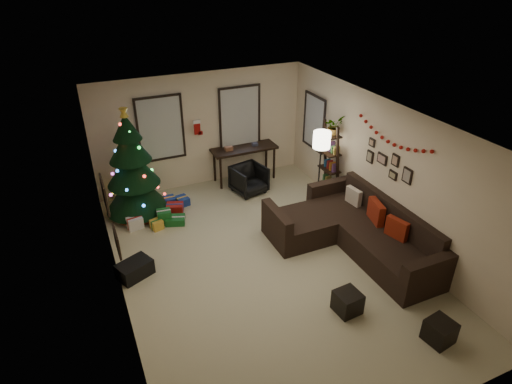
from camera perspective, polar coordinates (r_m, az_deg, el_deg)
floor at (r=8.10m, az=1.09°, el=-9.18°), size 7.00×7.00×0.00m
ceiling at (r=6.77m, az=1.31°, el=9.10°), size 7.00×7.00×0.00m
wall_back at (r=10.31m, az=-7.14°, el=8.02°), size 5.00×0.00×5.00m
wall_front at (r=5.08m, az=19.13°, el=-19.06°), size 5.00×0.00×5.00m
wall_left at (r=6.82m, az=-18.29°, el=-5.07°), size 0.00×7.00×7.00m
wall_right at (r=8.59m, az=16.50°, el=2.55°), size 0.00×7.00×7.00m
window_back_left at (r=10.01m, az=-12.39°, el=8.12°), size 1.05×0.06×1.50m
window_back_right at (r=10.51m, az=-2.16°, el=9.80°), size 1.05×0.06×1.50m
window_right_wall at (r=10.40m, az=7.68°, el=9.05°), size 0.06×0.90×1.30m
christmas_tree at (r=9.37m, az=-15.85°, el=2.64°), size 1.32×1.32×2.45m
presents at (r=9.53m, az=-12.39°, el=-2.64°), size 1.50×1.06×0.30m
sofa at (r=8.56m, az=12.74°, el=-5.08°), size 2.17×3.13×0.94m
pillow_red_a at (r=8.21m, az=17.93°, el=-4.71°), size 0.22×0.44×0.42m
pillow_red_b at (r=8.58m, az=15.41°, el=-2.74°), size 0.25×0.51×0.50m
pillow_cream at (r=9.06m, az=12.65°, el=-0.64°), size 0.15×0.38×0.37m
ottoman_near at (r=7.19m, az=11.89°, el=-13.92°), size 0.40×0.40×0.36m
ottoman_far at (r=7.14m, az=22.90°, el=-16.46°), size 0.42×0.42×0.35m
desk at (r=10.59m, az=-1.55°, el=5.34°), size 1.59×0.57×0.86m
desk_chair at (r=10.17m, az=-0.92°, el=1.67°), size 0.77×0.74×0.67m
bookshelf at (r=9.74m, az=9.70°, el=3.65°), size 0.30×0.55×1.86m
potted_plant at (r=9.37m, az=10.22°, el=8.87°), size 0.65×0.62×0.57m
floor_lamp at (r=9.25m, az=8.56°, el=6.11°), size 0.37×0.37×1.75m
art_map at (r=7.30m, az=-19.22°, el=-0.33°), size 0.04×0.60×0.50m
art_abstract at (r=6.42m, az=-17.76°, el=-6.19°), size 0.04×0.45×0.35m
gallery at (r=8.43m, az=16.91°, el=3.67°), size 0.03×1.25×0.54m
garland at (r=8.20m, az=17.38°, el=6.87°), size 0.08×1.90×0.30m
stocking_left at (r=10.07m, az=-7.68°, el=8.42°), size 0.20×0.05×0.36m
stocking_right at (r=10.40m, az=-6.27°, el=8.58°), size 0.20×0.05×0.36m
storage_bin at (r=8.00m, az=-15.60°, el=-9.71°), size 0.69×0.59×0.29m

